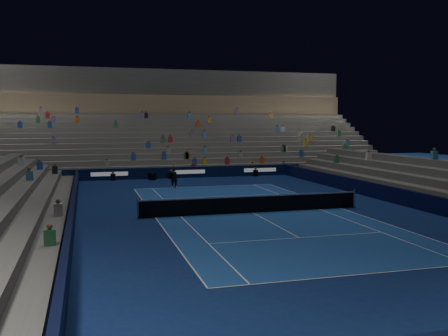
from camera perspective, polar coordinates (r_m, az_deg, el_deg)
name	(u,v)px	position (r m, az deg, el deg)	size (l,w,h in m)	color
ground	(252,213)	(28.35, 3.26, -5.10)	(90.00, 90.00, 0.00)	#0D1F51
court_surface	(252,213)	(28.35, 3.26, -5.09)	(10.97, 23.77, 0.01)	#1A4794
sponsor_barrier_far	(188,172)	(46.02, -4.17, -0.49)	(44.00, 0.25, 1.00)	black
sponsor_barrier_east	(402,197)	(32.67, 19.62, -3.13)	(0.25, 37.00, 1.00)	black
sponsor_barrier_west	(73,212)	(26.80, -16.85, -4.84)	(0.25, 37.00, 1.00)	black
grandstand_main	(170,138)	(55.06, -6.12, 3.44)	(44.00, 15.20, 11.20)	slate
tennis_net	(253,204)	(28.26, 3.26, -4.10)	(12.90, 0.10, 1.10)	#B2B2B7
tennis_player	(174,178)	(38.93, -5.72, -1.11)	(0.58, 0.38, 1.59)	black
broadcast_camera	(152,176)	(44.55, -8.17, -0.92)	(0.71, 1.05, 0.66)	black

